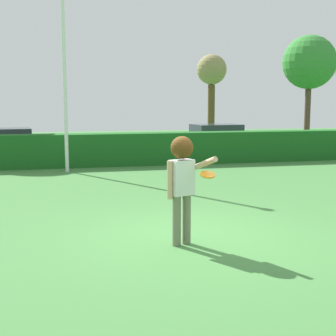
# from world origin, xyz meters

# --- Properties ---
(ground_plane) EXTENTS (60.00, 60.00, 0.00)m
(ground_plane) POSITION_xyz_m (0.00, 0.00, 0.00)
(ground_plane) COLOR #427C3C
(person) EXTENTS (0.73, 0.67, 1.81)m
(person) POSITION_xyz_m (-0.32, -0.39, 1.18)
(person) COLOR #6A7055
(person) RESTS_ON ground
(frisbee) EXTENTS (0.24, 0.24, 0.10)m
(frisbee) POSITION_xyz_m (0.01, -0.72, 1.22)
(frisbee) COLOR orange
(lamppost) EXTENTS (0.24, 0.24, 7.08)m
(lamppost) POSITION_xyz_m (-1.97, 8.55, 3.86)
(lamppost) COLOR silver
(lamppost) RESTS_ON ground
(hedge_row) EXTENTS (28.62, 0.90, 1.18)m
(hedge_row) POSITION_xyz_m (0.00, 9.78, 0.59)
(hedge_row) COLOR #1A581D
(hedge_row) RESTS_ON ground
(parked_car_red) EXTENTS (4.39, 2.25, 1.25)m
(parked_car_red) POSITION_xyz_m (-4.44, 12.83, 0.69)
(parked_car_red) COLOR #B21E1E
(parked_car_red) RESTS_ON ground
(parked_car_green) EXTENTS (4.35, 2.16, 1.25)m
(parked_car_green) POSITION_xyz_m (5.18, 14.13, 0.69)
(parked_car_green) COLOR #1E6633
(parked_car_green) RESTS_ON ground
(oak_tree) EXTENTS (2.59, 2.59, 5.51)m
(oak_tree) POSITION_xyz_m (9.76, 13.80, 4.18)
(oak_tree) COLOR brown
(oak_tree) RESTS_ON ground
(maple_tree) EXTENTS (1.65, 1.65, 4.90)m
(maple_tree) POSITION_xyz_m (6.16, 17.93, 3.83)
(maple_tree) COLOR brown
(maple_tree) RESTS_ON ground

